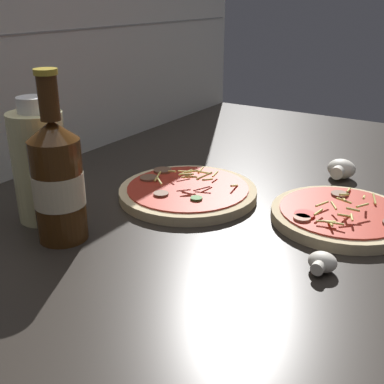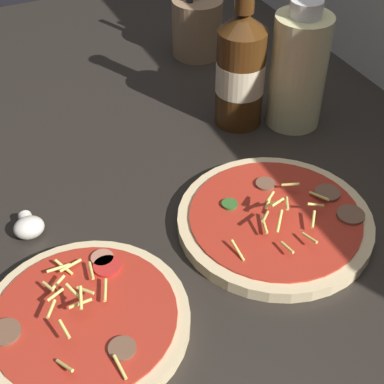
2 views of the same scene
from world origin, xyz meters
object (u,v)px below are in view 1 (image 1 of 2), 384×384
at_px(pizza_far, 188,192).
at_px(mushroom_left, 341,169).
at_px(mushroom_right, 322,263).
at_px(pizza_near, 341,216).
at_px(beer_bottle, 58,180).
at_px(oil_bottle, 40,165).

distance_m(pizza_far, mushroom_left, 0.32).
bearing_deg(mushroom_right, pizza_near, 7.81).
distance_m(pizza_near, beer_bottle, 0.45).
xyz_separation_m(mushroom_left, mushroom_right, (-0.37, -0.08, -0.01)).
relative_size(pizza_near, oil_bottle, 1.13).
distance_m(pizza_far, beer_bottle, 0.26).
height_order(oil_bottle, mushroom_left, oil_bottle).
relative_size(oil_bottle, mushroom_left, 3.45).
height_order(pizza_far, mushroom_left, pizza_far).
distance_m(pizza_near, mushroom_right, 0.17).
relative_size(beer_bottle, oil_bottle, 1.26).
height_order(pizza_far, mushroom_right, pizza_far).
bearing_deg(beer_bottle, oil_bottle, 65.32).
distance_m(beer_bottle, oil_bottle, 0.09).
relative_size(oil_bottle, mushroom_right, 4.92).
xyz_separation_m(pizza_near, mushroom_right, (-0.17, -0.02, 0.00)).
relative_size(pizza_far, mushroom_left, 4.31).
distance_m(pizza_near, pizza_far, 0.27).
xyz_separation_m(pizza_far, beer_bottle, (-0.24, 0.07, 0.09)).
bearing_deg(mushroom_right, oil_bottle, 100.22).
distance_m(mushroom_left, mushroom_right, 0.37).
bearing_deg(oil_bottle, pizza_near, -59.49).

